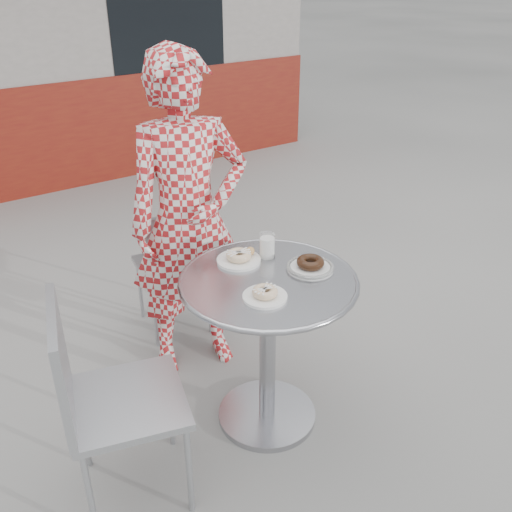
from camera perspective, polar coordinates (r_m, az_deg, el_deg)
ground at (r=2.93m, az=0.53°, el=-15.86°), size 60.00×60.00×0.00m
bistro_table at (r=2.56m, az=1.21°, el=-6.02°), size 0.79×0.79×0.79m
chair_far at (r=3.44m, az=-8.16°, el=-3.41°), size 0.44×0.45×0.82m
chair_left at (r=2.49m, az=-12.62°, el=-17.32°), size 0.55×0.55×0.94m
seated_person at (r=2.88m, az=-6.71°, el=3.49°), size 0.69×0.53×1.69m
plate_far at (r=2.58m, az=-1.67°, el=-0.12°), size 0.20×0.20×0.05m
plate_near at (r=2.31m, az=0.90°, el=-3.83°), size 0.18×0.18×0.05m
plate_checker at (r=2.53m, az=5.45°, el=-0.97°), size 0.21×0.21×0.06m
milk_cup at (r=2.60m, az=1.13°, el=0.96°), size 0.07×0.07×0.12m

